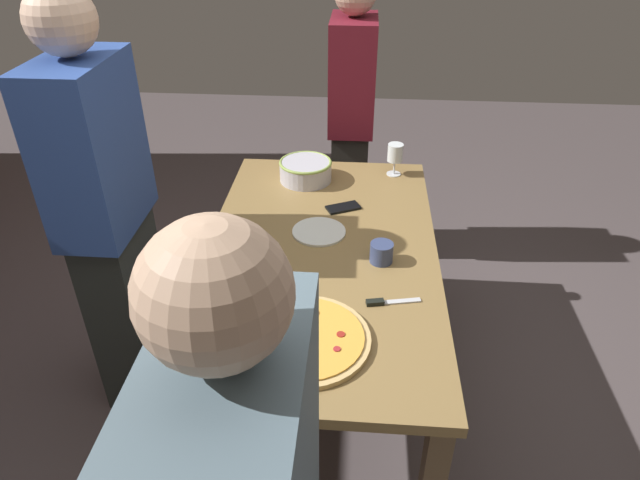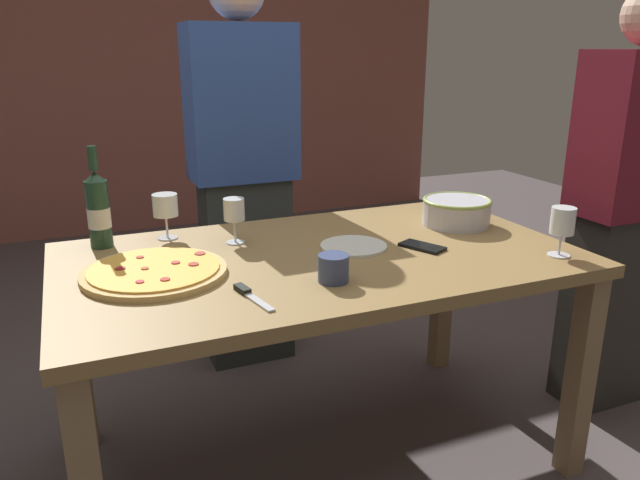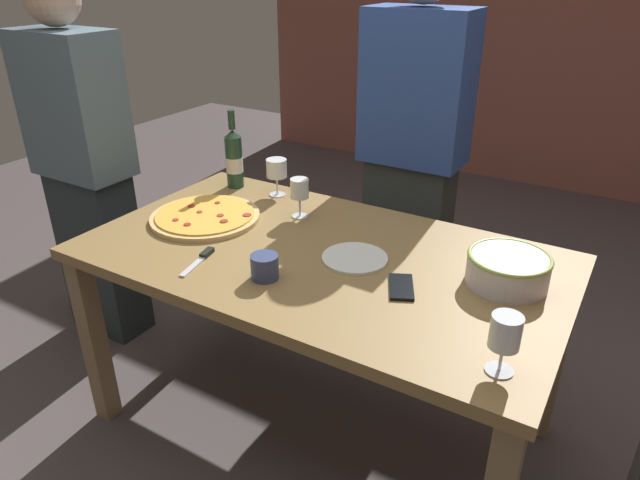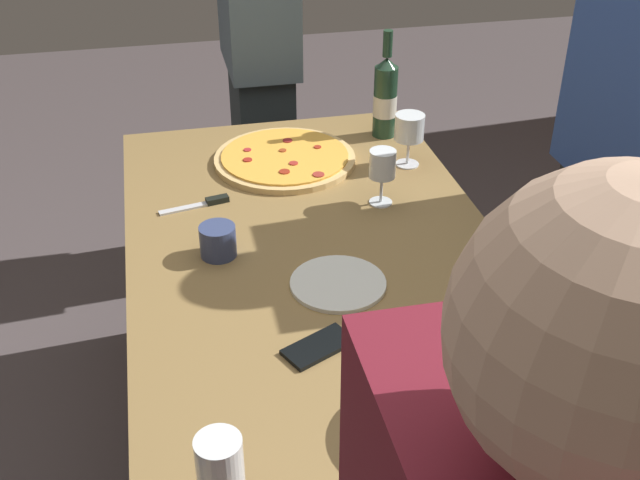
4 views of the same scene
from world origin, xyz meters
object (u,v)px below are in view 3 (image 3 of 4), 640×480
Objects in this scene: pizza at (205,216)px; wine_glass_by_bottle at (505,335)px; serving_bowl at (508,268)px; dining_table at (320,276)px; wine_bottle at (234,158)px; side_plate at (355,258)px; pizza_knife at (201,258)px; wine_glass_far_left at (300,191)px; cup_amber at (265,267)px; person_host at (412,155)px; wine_glass_near_pizza at (277,170)px; cell_phone at (401,287)px; person_guest_left at (85,169)px.

pizza is 2.64× the size of wine_glass_by_bottle.
serving_bowl is at bearing 102.55° from wine_glass_by_bottle.
wine_glass_by_bottle reaches higher than dining_table.
side_plate is (0.75, -0.33, -0.12)m from wine_bottle.
wine_glass_by_bottle is (0.68, -0.30, 0.20)m from dining_table.
wine_bottle is 1.75× the size of pizza_knife.
wine_glass_by_bottle is at bearing -24.11° from dining_table.
wine_glass_far_left reaches higher than pizza.
cup_amber reaches higher than pizza.
wine_glass_far_left is 0.09× the size of person_host.
dining_table is 10.38× the size of wine_glass_near_pizza.
cell_phone is at bearing -12.89° from dining_table.
pizza_knife is at bearing 176.59° from wine_glass_by_bottle.
pizza is 0.84m from cell_phone.
cell_phone is 0.77× the size of pizza_knife.
wine_bottle reaches higher than dining_table.
person_host reaches higher than wine_glass_near_pizza.
person_host is at bearing 74.68° from pizza_knife.
cup_amber is (0.57, -0.57, -0.09)m from wine_bottle.
wine_glass_near_pizza is at bearing 22.87° from person_guest_left.
wine_glass_near_pizza is 0.24m from wine_glass_far_left.
side_plate is 1.34m from person_guest_left.
wine_bottle reaches higher than pizza_knife.
pizza reaches higher than cell_phone.
serving_bowl reaches higher than dining_table.
wine_glass_by_bottle is 1.80× the size of cup_amber.
cell_phone is at bearing -23.62° from side_plate.
dining_table is 0.36m from wine_glass_far_left.
side_plate is at bearing 6.46° from dining_table.
serving_bowl is at bearing -10.57° from wine_bottle.
pizza is at bearing -174.46° from serving_bowl.
person_guest_left is at bearing -30.19° from cell_phone.
person_host is (-0.69, 1.11, 0.01)m from wine_glass_by_bottle.
pizza_knife is (-0.25, -0.01, -0.03)m from cup_amber.
dining_table is at bearing -173.54° from side_plate.
cell_phone is at bearing -23.50° from wine_bottle.
dining_table is 4.87× the size of wine_bottle.
cup_amber is at bearing -151.74° from serving_bowl.
wine_bottle reaches higher than wine_glass_far_left.
person_host is at bearing -94.64° from cell_phone.
person_guest_left is (-1.22, 0.04, 0.15)m from dining_table.
wine_glass_by_bottle reaches higher than serving_bowl.
person_guest_left is at bearing 166.61° from cup_amber.
pizza is at bearing -70.31° from wine_bottle.
wine_bottle is 0.67m from person_guest_left.
wine_glass_by_bottle is at bearing 30.92° from person_host.
wine_glass_by_bottle is at bearing -26.25° from wine_bottle.
wine_glass_by_bottle is 0.72× the size of side_plate.
wine_glass_far_left is 1.02m from person_guest_left.
pizza_knife is 0.96m from person_guest_left.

